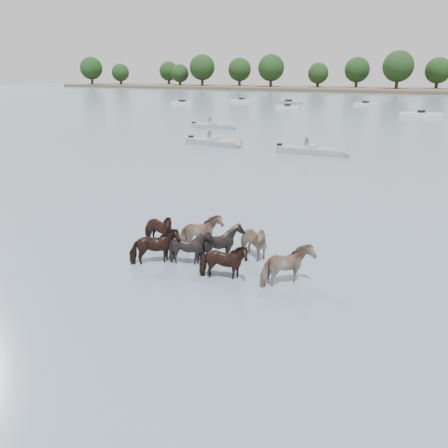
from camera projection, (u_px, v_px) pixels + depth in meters
The scene contains 7 objects.
ground at pixel (214, 268), 16.48m from camera, with size 400.00×400.00×0.00m, color slate.
shoreline at pixel (258, 88), 173.83m from camera, with size 160.00×30.00×1.00m, color #4C4233.
pony_herd at pixel (211, 247), 16.86m from camera, with size 7.37×3.82×1.47m.
motorboat_a at pixel (220, 143), 43.26m from camera, with size 5.85×2.23×1.92m.
motorboat_b at pixel (321, 152), 38.68m from camera, with size 6.04×1.65×1.92m.
motorboat_f at pixel (219, 126), 56.15m from camera, with size 5.54×2.46×1.92m.
treeline at pixel (267, 69), 169.40m from camera, with size 152.84×23.20×12.22m.
Camera 1 is at (7.77, -13.16, 6.36)m, focal length 39.35 mm.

